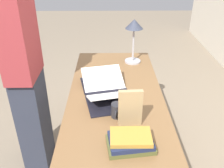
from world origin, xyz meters
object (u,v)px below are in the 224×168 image
(open_book, at_px, (106,89))
(book_standing_upright, at_px, (130,108))
(coffee_mug, at_px, (117,110))
(reading_lamp, at_px, (134,30))
(person_reader, at_px, (25,71))
(book_stack_tall, at_px, (131,141))

(open_book, xyz_separation_m, book_standing_upright, (0.37, 0.15, 0.09))
(book_standing_upright, distance_m, coffee_mug, 0.13)
(reading_lamp, bearing_deg, person_reader, -61.38)
(book_standing_upright, bearing_deg, person_reader, -124.20)
(book_stack_tall, relative_size, reading_lamp, 0.68)
(book_standing_upright, distance_m, person_reader, 0.89)
(reading_lamp, bearing_deg, coffee_mug, -11.37)
(reading_lamp, bearing_deg, book_stack_tall, -5.46)
(open_book, height_order, coffee_mug, open_book)
(open_book, distance_m, person_reader, 0.63)
(open_book, bearing_deg, book_standing_upright, 8.95)
(book_stack_tall, height_order, reading_lamp, reading_lamp)
(open_book, xyz_separation_m, coffee_mug, (0.29, 0.07, 0.01))
(book_stack_tall, bearing_deg, book_standing_upright, 177.07)
(book_stack_tall, distance_m, person_reader, 1.01)
(book_stack_tall, relative_size, coffee_mug, 2.59)
(book_standing_upright, bearing_deg, book_stack_tall, -5.52)
(open_book, height_order, reading_lamp, reading_lamp)
(coffee_mug, bearing_deg, reading_lamp, 168.63)
(open_book, height_order, book_standing_upright, book_standing_upright)
(open_book, distance_m, book_stack_tall, 0.58)
(open_book, bearing_deg, person_reader, -111.97)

